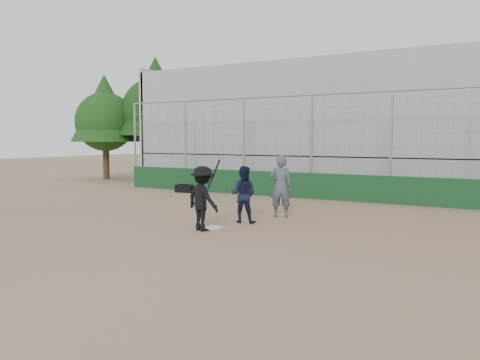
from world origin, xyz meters
The scene contains 10 objects.
ground centered at (0.00, 0.00, 0.00)m, with size 90.00×90.00×0.00m, color brown.
home_plate centered at (0.00, 0.00, 0.01)m, with size 0.44×0.44×0.02m, color white.
backstop centered at (0.00, 7.00, 0.96)m, with size 18.10×0.25×4.04m.
bleachers centered at (0.00, 11.95, 2.92)m, with size 20.25×6.70×6.98m.
tree_left centered at (-11.00, 11.00, 4.39)m, with size 4.48×4.48×7.00m.
tree_right centered at (-13.50, 9.50, 3.76)m, with size 3.84×3.84×6.00m.
batter_at_plate centered at (-0.05, -0.42, 0.82)m, with size 1.19×0.90×1.80m.
catcher_crouched centered at (0.31, 1.04, 0.53)m, with size 0.81×0.66×1.08m.
umpire centered at (0.79, 2.44, 0.83)m, with size 0.67×0.44×1.65m, color #494F5D.
equipment_bag centered at (-5.52, 6.21, 0.17)m, with size 0.81×0.43×0.37m.
Camera 1 is at (6.55, -10.13, 2.31)m, focal length 35.00 mm.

